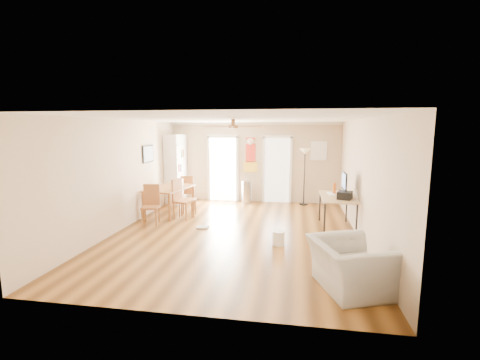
% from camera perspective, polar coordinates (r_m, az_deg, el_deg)
% --- Properties ---
extents(floor, '(7.00, 7.00, 0.00)m').
position_cam_1_polar(floor, '(7.81, -0.73, -9.04)').
color(floor, brown).
rests_on(floor, ground).
extents(ceiling, '(5.50, 7.00, 0.00)m').
position_cam_1_polar(ceiling, '(7.44, -0.76, 10.41)').
color(ceiling, silver).
rests_on(ceiling, floor).
extents(wall_back, '(5.50, 0.04, 2.60)m').
position_cam_1_polar(wall_back, '(10.95, 2.47, 3.04)').
color(wall_back, beige).
rests_on(wall_back, floor).
extents(wall_front, '(5.50, 0.04, 2.60)m').
position_cam_1_polar(wall_front, '(4.18, -9.25, -6.37)').
color(wall_front, beige).
rests_on(wall_front, floor).
extents(wall_left, '(0.04, 7.00, 2.60)m').
position_cam_1_polar(wall_left, '(8.44, -19.46, 0.86)').
color(wall_left, beige).
rests_on(wall_left, floor).
extents(wall_right, '(0.04, 7.00, 2.60)m').
position_cam_1_polar(wall_right, '(7.54, 20.30, -0.07)').
color(wall_right, beige).
rests_on(wall_right, floor).
extents(crown_molding, '(5.50, 7.00, 0.08)m').
position_cam_1_polar(crown_molding, '(7.44, -0.76, 10.10)').
color(crown_molding, white).
rests_on(crown_molding, wall_back).
extents(kitchen_doorway, '(0.90, 0.10, 2.10)m').
position_cam_1_polar(kitchen_doorway, '(11.14, -2.92, 1.84)').
color(kitchen_doorway, white).
rests_on(kitchen_doorway, wall_back).
extents(bathroom_doorway, '(0.80, 0.10, 2.10)m').
position_cam_1_polar(bathroom_doorway, '(10.90, 6.37, 1.65)').
color(bathroom_doorway, white).
rests_on(bathroom_doorway, wall_back).
extents(wall_decal, '(0.46, 0.03, 1.10)m').
position_cam_1_polar(wall_decal, '(10.93, 1.82, 4.35)').
color(wall_decal, red).
rests_on(wall_decal, wall_back).
extents(ac_grille, '(0.50, 0.04, 0.60)m').
position_cam_1_polar(ac_grille, '(10.84, 13.33, 4.88)').
color(ac_grille, white).
rests_on(ac_grille, wall_back).
extents(framed_poster, '(0.04, 0.66, 0.48)m').
position_cam_1_polar(framed_poster, '(9.63, -15.45, 4.35)').
color(framed_poster, black).
rests_on(framed_poster, wall_left).
extents(ceiling_fan, '(1.24, 1.24, 0.20)m').
position_cam_1_polar(ceiling_fan, '(7.14, -1.19, 9.11)').
color(ceiling_fan, '#593819').
rests_on(ceiling_fan, ceiling).
extents(bookshelf, '(0.55, 1.04, 2.21)m').
position_cam_1_polar(bookshelf, '(11.05, -10.90, 1.92)').
color(bookshelf, silver).
rests_on(bookshelf, floor).
extents(dining_table, '(1.14, 1.64, 0.76)m').
position_cam_1_polar(dining_table, '(9.63, -11.92, -3.47)').
color(dining_table, olive).
rests_on(dining_table, floor).
extents(dining_chair_right_a, '(0.42, 0.42, 1.00)m').
position_cam_1_polar(dining_chair_right_a, '(9.33, -9.01, -3.04)').
color(dining_chair_right_a, '#A27334').
rests_on(dining_chair_right_a, floor).
extents(dining_chair_right_b, '(0.53, 0.53, 1.06)m').
position_cam_1_polar(dining_chair_right_b, '(9.03, -9.64, -3.24)').
color(dining_chair_right_b, '#A97036').
rests_on(dining_chair_right_b, floor).
extents(dining_chair_near, '(0.48, 0.48, 0.99)m').
position_cam_1_polar(dining_chair_near, '(8.66, -15.12, -4.16)').
color(dining_chair_near, '#9F5A33').
rests_on(dining_chair_near, floor).
extents(dining_chair_far, '(0.46, 0.46, 0.95)m').
position_cam_1_polar(dining_chair_far, '(10.55, -8.94, -1.80)').
color(dining_chair_far, '#AC6437').
rests_on(dining_chair_far, floor).
extents(trash_can, '(0.40, 0.40, 0.72)m').
position_cam_1_polar(trash_can, '(10.80, 1.19, -2.06)').
color(trash_can, '#ACACAE').
rests_on(trash_can, floor).
extents(torchiere_lamp, '(0.34, 0.34, 1.78)m').
position_cam_1_polar(torchiere_lamp, '(10.67, 10.95, 0.52)').
color(torchiere_lamp, black).
rests_on(torchiere_lamp, floor).
extents(computer_desk, '(0.75, 1.51, 0.81)m').
position_cam_1_polar(computer_desk, '(8.30, 16.19, -5.41)').
color(computer_desk, tan).
rests_on(computer_desk, floor).
extents(imac, '(0.10, 0.61, 0.57)m').
position_cam_1_polar(imac, '(8.17, 17.43, -0.75)').
color(imac, black).
rests_on(imac, computer_desk).
extents(keyboard, '(0.18, 0.41, 0.01)m').
position_cam_1_polar(keyboard, '(8.45, 15.28, -2.27)').
color(keyboard, silver).
rests_on(keyboard, computer_desk).
extents(printer, '(0.39, 0.42, 0.17)m').
position_cam_1_polar(printer, '(7.91, 17.52, -2.51)').
color(printer, black).
rests_on(printer, computer_desk).
extents(orange_bottle, '(0.09, 0.09, 0.25)m').
position_cam_1_polar(orange_bottle, '(8.61, 15.86, -1.31)').
color(orange_bottle, '#D15812').
rests_on(orange_bottle, computer_desk).
extents(wastebasket_a, '(0.32, 0.32, 0.29)m').
position_cam_1_polar(wastebasket_a, '(7.04, 6.59, -9.85)').
color(wastebasket_a, white).
rests_on(wastebasket_a, floor).
extents(floor_cloth, '(0.29, 0.23, 0.04)m').
position_cam_1_polar(floor_cloth, '(8.21, -6.38, -8.05)').
color(floor_cloth, '#A4A49E').
rests_on(floor_cloth, floor).
extents(armchair, '(1.31, 1.40, 0.74)m').
position_cam_1_polar(armchair, '(5.35, 18.25, -13.81)').
color(armchair, '#AEAEA9').
rests_on(armchair, floor).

